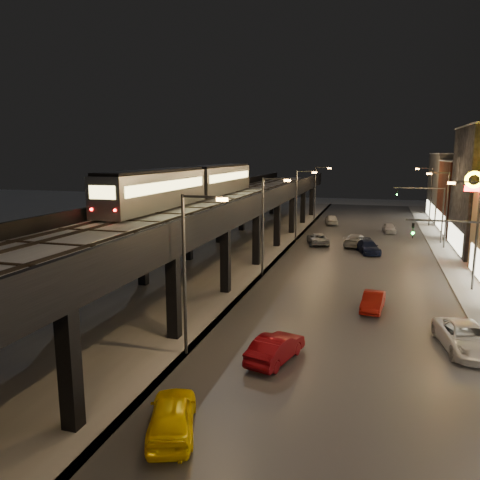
# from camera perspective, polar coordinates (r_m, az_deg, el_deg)

# --- Properties ---
(road_surface) EXTENTS (17.00, 120.00, 0.06)m
(road_surface) POSITION_cam_1_polar(r_m,az_deg,el_deg) (46.21, 13.87, -3.69)
(road_surface) COLOR #46474D
(road_surface) RESTS_ON ground
(sidewalk_right) EXTENTS (4.00, 120.00, 0.14)m
(sidewalk_right) POSITION_cam_1_polar(r_m,az_deg,el_deg) (46.91, 26.19, -4.22)
(sidewalk_right) COLOR #9FA1A8
(sidewalk_right) RESTS_ON ground
(under_viaduct_pavement) EXTENTS (11.00, 120.00, 0.06)m
(under_viaduct_pavement) POSITION_cam_1_polar(r_m,az_deg,el_deg) (48.61, -2.23, -2.68)
(under_viaduct_pavement) COLOR #9FA1A8
(under_viaduct_pavement) RESTS_ON ground
(elevated_viaduct) EXTENTS (9.00, 100.00, 6.30)m
(elevated_viaduct) POSITION_cam_1_polar(r_m,az_deg,el_deg) (44.70, -3.58, 3.42)
(elevated_viaduct) COLOR black
(elevated_viaduct) RESTS_ON ground
(viaduct_trackbed) EXTENTS (8.40, 100.00, 0.32)m
(viaduct_trackbed) POSITION_cam_1_polar(r_m,az_deg,el_deg) (44.73, -3.54, 4.42)
(viaduct_trackbed) COLOR #B2B7C1
(viaduct_trackbed) RESTS_ON elevated_viaduct
(viaduct_parapet_streetside) EXTENTS (0.30, 100.00, 1.10)m
(viaduct_parapet_streetside) POSITION_cam_1_polar(r_m,az_deg,el_deg) (43.42, 1.90, 4.86)
(viaduct_parapet_streetside) COLOR black
(viaduct_parapet_streetside) RESTS_ON elevated_viaduct
(viaduct_parapet_far) EXTENTS (0.30, 100.00, 1.10)m
(viaduct_parapet_far) POSITION_cam_1_polar(r_m,az_deg,el_deg) (46.37, -8.61, 5.11)
(viaduct_parapet_far) COLOR black
(viaduct_parapet_far) RESTS_ON elevated_viaduct
(building_f) EXTENTS (12.20, 16.20, 11.16)m
(building_f) POSITION_cam_1_polar(r_m,az_deg,el_deg) (87.27, 26.31, 5.79)
(building_f) COLOR #434343
(building_f) RESTS_ON ground
(streetlight_left_1) EXTENTS (2.57, 0.28, 9.00)m
(streetlight_left_1) POSITION_cam_1_polar(r_m,az_deg,el_deg) (25.46, -6.26, -2.92)
(streetlight_left_1) COLOR #38383A
(streetlight_left_1) RESTS_ON ground
(streetlight_left_2) EXTENTS (2.57, 0.28, 9.00)m
(streetlight_left_2) POSITION_cam_1_polar(r_m,az_deg,el_deg) (42.36, 3.15, 2.51)
(streetlight_left_2) COLOR #38383A
(streetlight_left_2) RESTS_ON ground
(streetlight_right_2) EXTENTS (2.56, 0.28, 9.00)m
(streetlight_right_2) POSITION_cam_1_polar(r_m,az_deg,el_deg) (41.93, 26.61, 1.32)
(streetlight_right_2) COLOR #38383A
(streetlight_right_2) RESTS_ON ground
(streetlight_left_3) EXTENTS (2.57, 0.28, 9.00)m
(streetlight_left_3) POSITION_cam_1_polar(r_m,az_deg,el_deg) (59.90, 7.14, 4.79)
(streetlight_left_3) COLOR #38383A
(streetlight_left_3) RESTS_ON ground
(streetlight_right_3) EXTENTS (2.56, 0.28, 9.00)m
(streetlight_right_3) POSITION_cam_1_polar(r_m,az_deg,el_deg) (59.60, 23.67, 3.96)
(streetlight_right_3) COLOR #38383A
(streetlight_right_3) RESTS_ON ground
(streetlight_left_4) EXTENTS (2.57, 0.28, 9.00)m
(streetlight_left_4) POSITION_cam_1_polar(r_m,az_deg,el_deg) (77.65, 9.32, 6.03)
(streetlight_left_4) COLOR #38383A
(streetlight_left_4) RESTS_ON ground
(streetlight_right_4) EXTENTS (2.56, 0.28, 9.00)m
(streetlight_right_4) POSITION_cam_1_polar(r_m,az_deg,el_deg) (77.42, 22.07, 5.39)
(streetlight_right_4) COLOR #38383A
(streetlight_right_4) RESTS_ON ground
(traffic_light_rig_b) EXTENTS (6.10, 0.34, 7.00)m
(traffic_light_rig_b) POSITION_cam_1_polar(r_m,az_deg,el_deg) (62.53, 22.48, 3.64)
(traffic_light_rig_b) COLOR #38383A
(traffic_light_rig_b) RESTS_ON ground
(subway_train) EXTENTS (2.68, 32.52, 3.20)m
(subway_train) POSITION_cam_1_polar(r_m,az_deg,el_deg) (47.13, -5.69, 6.92)
(subway_train) COLOR gray
(subway_train) RESTS_ON viaduct_trackbed
(car_taxi) EXTENTS (3.23, 4.85, 1.54)m
(car_taxi) POSITION_cam_1_polar(r_m,az_deg,el_deg) (20.16, -8.28, -20.50)
(car_taxi) COLOR #FFD500
(car_taxi) RESTS_ON ground
(car_near_white) EXTENTS (2.63, 4.72, 1.47)m
(car_near_white) POSITION_cam_1_polar(r_m,az_deg,el_deg) (25.98, 4.36, -13.08)
(car_near_white) COLOR #6B060E
(car_near_white) RESTS_ON ground
(car_mid_silver) EXTENTS (3.51, 5.45, 1.40)m
(car_mid_silver) POSITION_cam_1_polar(r_m,az_deg,el_deg) (58.51, 9.45, 0.11)
(car_mid_silver) COLOR #8A929F
(car_mid_silver) RESTS_ON ground
(car_mid_dark) EXTENTS (3.10, 5.54, 1.52)m
(car_mid_dark) POSITION_cam_1_polar(r_m,az_deg,el_deg) (58.12, 13.95, -0.07)
(car_mid_dark) COLOR #9CA0AA
(car_mid_dark) RESTS_ON ground
(car_far_white) EXTENTS (2.59, 4.75, 1.53)m
(car_far_white) POSITION_cam_1_polar(r_m,az_deg,el_deg) (75.30, 11.11, 2.41)
(car_far_white) COLOR silver
(car_far_white) RESTS_ON ground
(car_onc_silver) EXTENTS (1.78, 4.06, 1.30)m
(car_onc_silver) POSITION_cam_1_polar(r_m,az_deg,el_deg) (35.02, 15.90, -7.30)
(car_onc_silver) COLOR maroon
(car_onc_silver) RESTS_ON ground
(car_onc_dark) EXTENTS (3.41, 5.87, 1.54)m
(car_onc_dark) POSITION_cam_1_polar(r_m,az_deg,el_deg) (29.96, 25.84, -10.80)
(car_onc_dark) COLOR white
(car_onc_dark) RESTS_ON ground
(car_onc_white) EXTENTS (3.25, 5.19, 1.40)m
(car_onc_white) POSITION_cam_1_polar(r_m,az_deg,el_deg) (54.56, 15.35, -0.88)
(car_onc_white) COLOR #0E1533
(car_onc_white) RESTS_ON ground
(car_onc_red) EXTENTS (2.02, 4.11, 1.35)m
(car_onc_red) POSITION_cam_1_polar(r_m,az_deg,el_deg) (69.48, 17.72, 1.37)
(car_onc_red) COLOR silver
(car_onc_red) RESTS_ON ground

